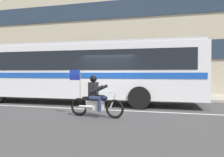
# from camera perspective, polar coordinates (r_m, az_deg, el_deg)

# --- Properties ---
(ground_plane) EXTENTS (60.00, 60.00, 0.00)m
(ground_plane) POSITION_cam_1_polar(r_m,az_deg,el_deg) (10.43, -1.21, -7.65)
(ground_plane) COLOR #3D3D3F
(sidewalk_curb) EXTENTS (28.00, 3.80, 0.15)m
(sidewalk_curb) POSITION_cam_1_polar(r_m,az_deg,el_deg) (15.35, 3.98, -4.45)
(sidewalk_curb) COLOR #A39E93
(sidewalk_curb) RESTS_ON ground_plane
(lane_center_stripe) EXTENTS (26.60, 0.14, 0.01)m
(lane_center_stripe) POSITION_cam_1_polar(r_m,az_deg,el_deg) (9.86, -2.17, -8.16)
(lane_center_stripe) COLOR silver
(lane_center_stripe) RESTS_ON ground_plane
(office_building_facade) EXTENTS (28.00, 0.89, 9.56)m
(office_building_facade) POSITION_cam_1_polar(r_m,az_deg,el_deg) (17.80, 5.38, 11.59)
(office_building_facade) COLOR #B2A893
(office_building_facade) RESTS_ON ground_plane
(transit_bus) EXTENTS (13.39, 2.79, 3.22)m
(transit_bus) POSITION_cam_1_polar(r_m,az_deg,el_deg) (12.16, -9.48, 2.53)
(transit_bus) COLOR silver
(transit_bus) RESTS_ON ground_plane
(motorcycle_with_rider) EXTENTS (2.19, 0.64, 1.78)m
(motorcycle_with_rider) POSITION_cam_1_polar(r_m,az_deg,el_deg) (8.20, -4.29, -5.44)
(motorcycle_with_rider) COLOR black
(motorcycle_with_rider) RESTS_ON ground_plane
(fire_hydrant) EXTENTS (0.22, 0.30, 0.75)m
(fire_hydrant) POSITION_cam_1_polar(r_m,az_deg,el_deg) (13.82, 16.07, -3.31)
(fire_hydrant) COLOR #4C8C3F
(fire_hydrant) RESTS_ON sidewalk_curb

